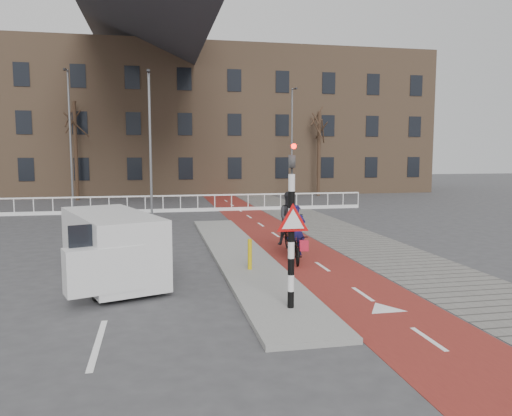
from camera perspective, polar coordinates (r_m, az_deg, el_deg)
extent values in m
plane|color=#38383A|center=(13.05, 4.19, -8.99)|extent=(120.00, 120.00, 0.00)
cube|color=maroon|center=(22.91, 1.07, -2.27)|extent=(2.50, 60.00, 0.01)
cube|color=slate|center=(23.67, 7.70, -2.05)|extent=(3.00, 60.00, 0.01)
cube|color=gray|center=(16.68, -1.86, -5.35)|extent=(1.80, 16.00, 0.12)
cylinder|color=black|center=(10.66, 4.04, -3.87)|extent=(0.14, 0.14, 2.88)
imported|color=black|center=(10.49, 4.12, 6.07)|extent=(0.13, 0.16, 0.80)
cylinder|color=#FF0C05|center=(10.36, 4.34, 7.06)|extent=(0.11, 0.02, 0.11)
cylinder|color=gold|center=(14.29, -0.71, -5.30)|extent=(0.12, 0.12, 0.88)
imported|color=black|center=(15.74, 4.60, -4.59)|extent=(0.88, 1.80, 0.91)
imported|color=#161347|center=(15.64, 4.62, -2.52)|extent=(0.63, 0.47, 1.58)
cube|color=#B91A32|center=(15.22, 5.50, -4.30)|extent=(0.29, 0.21, 0.32)
imported|color=black|center=(17.28, 3.94, -3.13)|extent=(0.72, 2.01, 1.19)
imported|color=black|center=(17.19, 3.95, -1.23)|extent=(0.96, 0.78, 1.86)
cube|color=silver|center=(13.80, -16.19, -4.13)|extent=(3.07, 4.66, 1.73)
cube|color=#1E7D1B|center=(13.92, -19.78, -4.59)|extent=(0.94, 2.62, 0.55)
cube|color=#1E7D1B|center=(13.77, -12.53, -4.48)|extent=(0.94, 2.62, 0.55)
cube|color=black|center=(11.95, -16.95, -3.82)|extent=(1.49, 0.56, 0.90)
cylinder|color=black|center=(12.38, -17.66, -8.67)|extent=(0.41, 0.64, 0.61)
cylinder|color=black|center=(12.78, -11.16, -8.02)|extent=(0.41, 0.64, 0.61)
cylinder|color=black|center=(15.19, -20.23, -5.99)|extent=(0.41, 0.64, 0.61)
cylinder|color=black|center=(15.52, -14.86, -5.55)|extent=(0.41, 0.64, 0.61)
cube|color=silver|center=(29.26, -14.52, 1.28)|extent=(28.00, 0.08, 0.08)
cube|color=silver|center=(29.34, -14.47, -0.37)|extent=(28.00, 0.10, 0.20)
cube|color=#7F6047|center=(44.18, -11.05, 9.58)|extent=(46.00, 10.00, 12.00)
cylinder|color=black|center=(38.19, -19.89, 6.12)|extent=(0.26, 0.26, 7.05)
cylinder|color=black|center=(40.02, 7.19, 6.15)|extent=(0.27, 0.27, 6.63)
cylinder|color=slate|center=(25.43, -11.98, 6.80)|extent=(0.12, 0.12, 7.40)
cylinder|color=slate|center=(33.46, -20.45, 7.36)|extent=(0.12, 0.12, 8.51)
cylinder|color=slate|center=(38.18, 4.11, 7.37)|extent=(0.12, 0.12, 8.22)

